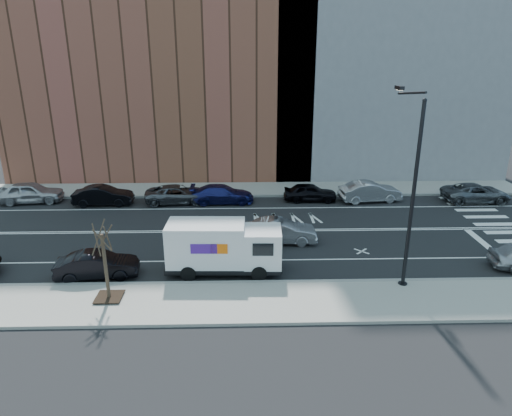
{
  "coord_description": "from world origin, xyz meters",
  "views": [
    {
      "loc": [
        -0.71,
        -27.02,
        11.08
      ],
      "look_at": [
        0.01,
        0.4,
        1.4
      ],
      "focal_mm": 32.0,
      "sensor_mm": 36.0,
      "label": 1
    }
  ],
  "objects_px": {
    "far_parked_b": "(103,196)",
    "driving_sedan": "(280,231)",
    "fedex_van": "(223,247)",
    "far_parked_a": "(31,192)"
  },
  "relations": [
    {
      "from": "driving_sedan",
      "to": "far_parked_b",
      "type": "bearing_deg",
      "value": 61.41
    },
    {
      "from": "far_parked_a",
      "to": "driving_sedan",
      "type": "distance_m",
      "value": 19.84
    },
    {
      "from": "fedex_van",
      "to": "far_parked_b",
      "type": "height_order",
      "value": "fedex_van"
    },
    {
      "from": "fedex_van",
      "to": "driving_sedan",
      "type": "height_order",
      "value": "fedex_van"
    },
    {
      "from": "far_parked_b",
      "to": "driving_sedan",
      "type": "height_order",
      "value": "driving_sedan"
    },
    {
      "from": "far_parked_b",
      "to": "driving_sedan",
      "type": "xyz_separation_m",
      "value": [
        12.58,
        -7.28,
        0.01
      ]
    },
    {
      "from": "far_parked_a",
      "to": "driving_sedan",
      "type": "xyz_separation_m",
      "value": [
        18.18,
        -7.94,
        -0.08
      ]
    },
    {
      "from": "fedex_van",
      "to": "far_parked_b",
      "type": "distance_m",
      "value": 14.47
    },
    {
      "from": "fedex_van",
      "to": "driving_sedan",
      "type": "relative_size",
      "value": 1.37
    },
    {
      "from": "far_parked_b",
      "to": "fedex_van",
      "type": "bearing_deg",
      "value": -142.53
    }
  ]
}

